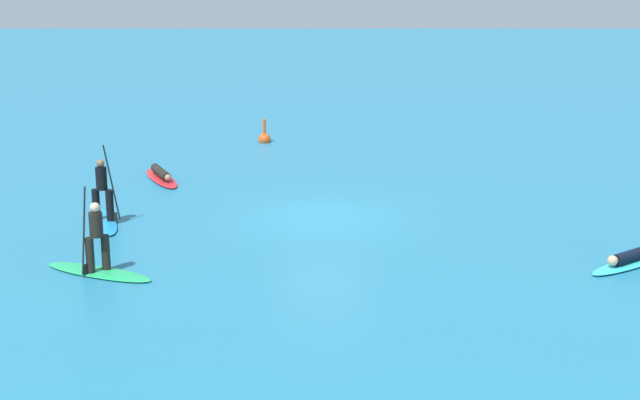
{
  "coord_description": "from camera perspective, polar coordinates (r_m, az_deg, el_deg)",
  "views": [
    {
      "loc": [
        -0.09,
        -25.42,
        7.46
      ],
      "look_at": [
        0.0,
        0.0,
        0.5
      ],
      "focal_mm": 53.04,
      "sensor_mm": 36.0,
      "label": 1
    }
  ],
  "objects": [
    {
      "name": "marker_buoy",
      "position": [
        36.49,
        -3.57,
        3.73
      ],
      "size": [
        0.48,
        0.48,
        1.02
      ],
      "color": "#E55119",
      "rests_on": "ground_plane"
    },
    {
      "name": "surfer_on_green_board",
      "position": [
        22.51,
        -13.46,
        -3.29
      ],
      "size": [
        2.93,
        1.9,
        2.14
      ],
      "rotation": [
        0.0,
        0.0,
        2.7
      ],
      "color": "#23B266",
      "rests_on": "ground_plane"
    },
    {
      "name": "surfer_on_red_board",
      "position": [
        31.09,
        -9.74,
        1.44
      ],
      "size": [
        1.8,
        2.91,
        0.37
      ],
      "rotation": [
        0.0,
        0.0,
        5.13
      ],
      "color": "red",
      "rests_on": "ground_plane"
    },
    {
      "name": "surfer_on_blue_board",
      "position": [
        26.47,
        -13.13,
        -0.46
      ],
      "size": [
        1.47,
        2.79,
        2.22
      ],
      "rotation": [
        0.0,
        0.0,
        5.04
      ],
      "color": "#1E8CD1",
      "rests_on": "ground_plane"
    },
    {
      "name": "ground_plane",
      "position": [
        26.49,
        0.0,
        -1.04
      ],
      "size": [
        120.0,
        120.0,
        0.0
      ],
      "primitive_type": "plane",
      "color": "teal",
      "rests_on": "ground"
    },
    {
      "name": "surfer_on_teal_board",
      "position": [
        23.76,
        18.05,
        -3.44
      ],
      "size": [
        2.63,
        2.17,
        0.38
      ],
      "rotation": [
        0.0,
        0.0,
        3.78
      ],
      "color": "#33C6CC",
      "rests_on": "ground_plane"
    }
  ]
}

